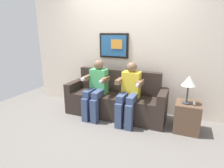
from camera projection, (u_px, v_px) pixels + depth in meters
ground_plane at (109, 122)px, 3.43m from camera, size 5.67×5.67×0.00m
back_wall_assembly at (123, 48)px, 3.76m from camera, size 4.36×0.10×2.60m
couch at (115, 101)px, 3.63m from camera, size 1.96×0.58×0.90m
person_on_left at (96, 87)px, 3.53m from camera, size 0.46×0.56×1.11m
person_on_right at (129, 91)px, 3.28m from camera, size 0.46×0.56×1.11m
side_table_right at (187, 117)px, 3.07m from camera, size 0.40×0.40×0.50m
table_lamp at (189, 82)px, 2.89m from camera, size 0.22×0.22×0.46m
spare_remote_on_table at (194, 103)px, 2.97m from camera, size 0.04×0.13×0.02m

